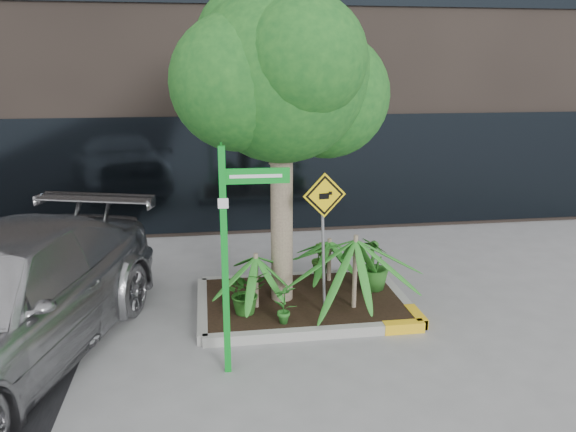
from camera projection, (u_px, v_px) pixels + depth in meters
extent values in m
plane|color=gray|center=(293.00, 315.00, 8.74)|extent=(80.00, 80.00, 0.00)
cube|color=#9E9E99|center=(292.00, 277.00, 10.09)|extent=(3.20, 0.15, 0.15)
cube|color=#9E9E99|center=(316.00, 333.00, 7.98)|extent=(3.20, 0.15, 0.15)
cube|color=#9E9E99|center=(202.00, 308.00, 8.81)|extent=(0.15, 2.20, 0.15)
cube|color=#9E9E99|center=(398.00, 296.00, 9.26)|extent=(0.15, 2.20, 0.15)
cube|color=yellow|center=(403.00, 327.00, 8.17)|extent=(0.60, 0.17, 0.15)
cube|color=black|center=(303.00, 300.00, 9.02)|extent=(3.05, 2.05, 0.06)
cylinder|color=tan|center=(282.00, 210.00, 8.64)|extent=(0.34, 0.34, 3.21)
cylinder|color=tan|center=(289.00, 133.00, 8.35)|extent=(0.61, 0.17, 1.04)
sphere|color=#17501C|center=(281.00, 74.00, 8.11)|extent=(2.57, 2.57, 2.57)
sphere|color=#17501C|center=(327.00, 95.00, 8.61)|extent=(1.93, 1.93, 1.93)
sphere|color=#17501C|center=(238.00, 82.00, 7.84)|extent=(1.93, 1.93, 1.93)
sphere|color=#17501C|center=(304.00, 58.00, 7.47)|extent=(1.71, 1.71, 1.71)
sphere|color=#17501C|center=(255.00, 45.00, 8.47)|extent=(1.82, 1.82, 1.82)
cylinder|color=tan|center=(355.00, 272.00, 8.53)|extent=(0.07, 0.07, 1.16)
cylinder|color=tan|center=(256.00, 280.00, 8.57)|extent=(0.07, 0.07, 0.87)
cylinder|color=tan|center=(329.00, 259.00, 9.67)|extent=(0.07, 0.07, 0.76)
imported|color=#215819|center=(246.00, 292.00, 8.39)|extent=(0.79, 0.79, 0.67)
imported|color=#235D1C|center=(374.00, 264.00, 9.27)|extent=(0.64, 0.64, 0.88)
imported|color=#266D21|center=(284.00, 303.00, 8.06)|extent=(0.40, 0.40, 0.61)
imported|color=#2E641D|center=(322.00, 258.00, 9.81)|extent=(0.54, 0.54, 0.70)
cube|color=#0EA027|center=(225.00, 264.00, 6.78)|extent=(0.08, 0.08, 2.87)
cube|color=#0EA027|center=(256.00, 176.00, 6.55)|extent=(0.80, 0.05, 0.18)
cube|color=#0EA027|center=(221.00, 154.00, 6.82)|extent=(0.05, 0.80, 0.18)
cube|color=white|center=(256.00, 176.00, 6.53)|extent=(0.62, 0.02, 0.04)
cube|color=white|center=(220.00, 154.00, 6.82)|extent=(0.02, 0.62, 0.04)
cube|color=white|center=(223.00, 203.00, 6.54)|extent=(0.12, 0.01, 0.12)
cylinder|color=slate|center=(323.00, 249.00, 8.30)|extent=(0.08, 0.25, 1.96)
cube|color=yellow|center=(324.00, 195.00, 8.07)|extent=(0.65, 0.12, 0.66)
cube|color=black|center=(325.00, 195.00, 8.05)|extent=(0.58, 0.10, 0.58)
cube|color=yellow|center=(325.00, 195.00, 8.05)|extent=(0.49, 0.08, 0.50)
cube|color=black|center=(324.00, 196.00, 8.05)|extent=(0.15, 0.03, 0.09)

